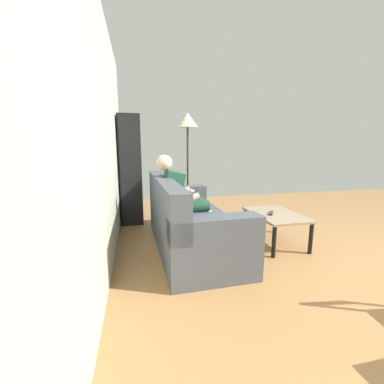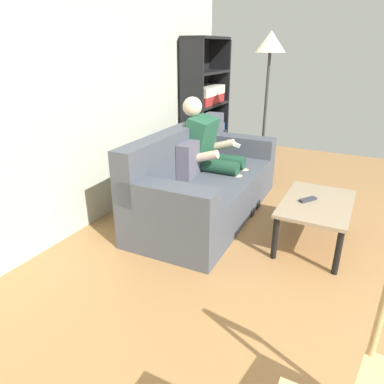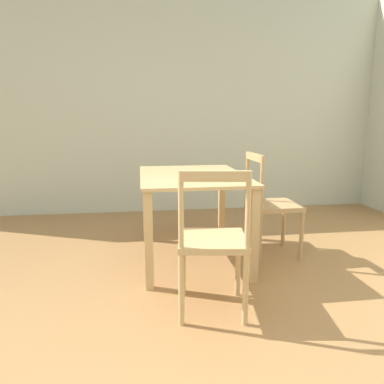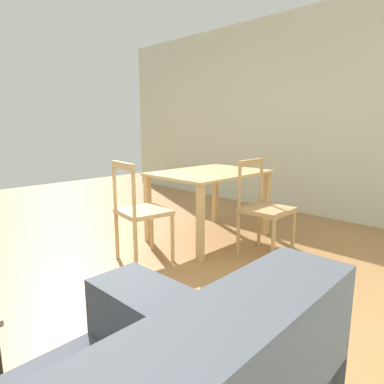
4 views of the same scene
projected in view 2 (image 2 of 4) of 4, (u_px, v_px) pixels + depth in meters
wall_back at (16, 88)px, 2.68m from camera, size 6.92×0.12×2.79m
couch at (203, 184)px, 3.75m from camera, size 2.12×0.96×0.91m
person_lounging at (210, 152)px, 3.86m from camera, size 0.60×0.89×1.20m
coffee_table at (316, 208)px, 3.12m from camera, size 0.89×0.58×0.42m
tv_remote at (308, 200)px, 3.11m from camera, size 0.17×0.14×0.02m
bookshelf at (205, 116)px, 5.17m from camera, size 0.96×0.36×1.82m
floor_lamp at (270, 57)px, 4.18m from camera, size 0.36×0.36×1.87m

